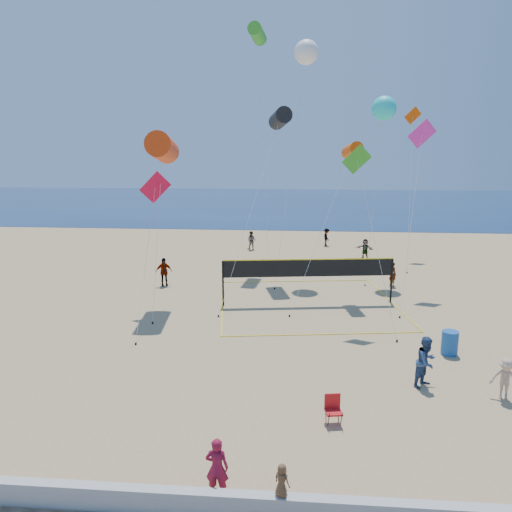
# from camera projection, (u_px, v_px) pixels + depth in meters

# --- Properties ---
(ground) EXTENTS (120.00, 120.00, 0.00)m
(ground) POSITION_uv_depth(u_px,v_px,m) (290.00, 443.00, 14.33)
(ground) COLOR tan
(ground) RESTS_ON ground
(ocean) EXTENTS (140.00, 50.00, 0.03)m
(ocean) POSITION_uv_depth(u_px,v_px,m) (297.00, 203.00, 74.67)
(ocean) COLOR #10264D
(ocean) RESTS_ON ground
(seawall) EXTENTS (32.00, 0.30, 0.60)m
(seawall) POSITION_uv_depth(u_px,v_px,m) (288.00, 508.00, 11.35)
(seawall) COLOR beige
(seawall) RESTS_ON ground
(woman) EXTENTS (0.58, 0.40, 1.56)m
(woman) POSITION_uv_depth(u_px,v_px,m) (217.00, 468.00, 12.00)
(woman) COLOR maroon
(woman) RESTS_ON ground
(toddler) EXTENTS (0.46, 0.42, 0.79)m
(toddler) POSITION_uv_depth(u_px,v_px,m) (282.00, 480.00, 11.21)
(toddler) COLOR brown
(toddler) RESTS_ON seawall
(bystander_a) EXTENTS (1.13, 1.12, 1.84)m
(bystander_a) POSITION_uv_depth(u_px,v_px,m) (426.00, 362.00, 17.58)
(bystander_a) COLOR navy
(bystander_a) RESTS_ON ground
(bystander_b) EXTENTS (1.06, 0.83, 1.44)m
(bystander_b) POSITION_uv_depth(u_px,v_px,m) (505.00, 379.00, 16.71)
(bystander_b) COLOR tan
(bystander_b) RESTS_ON ground
(far_person_0) EXTENTS (1.10, 0.78, 1.74)m
(far_person_0) POSITION_uv_depth(u_px,v_px,m) (164.00, 272.00, 30.38)
(far_person_0) COLOR gray
(far_person_0) RESTS_ON ground
(far_person_1) EXTENTS (1.43, 1.12, 1.51)m
(far_person_1) POSITION_uv_depth(u_px,v_px,m) (365.00, 249.00, 37.77)
(far_person_1) COLOR gray
(far_person_1) RESTS_ON ground
(far_person_2) EXTENTS (0.59, 0.65, 1.49)m
(far_person_2) POSITION_uv_depth(u_px,v_px,m) (393.00, 274.00, 30.31)
(far_person_2) COLOR gray
(far_person_2) RESTS_ON ground
(far_person_3) EXTENTS (0.87, 0.75, 1.54)m
(far_person_3) POSITION_uv_depth(u_px,v_px,m) (252.00, 241.00, 40.96)
(far_person_3) COLOR gray
(far_person_3) RESTS_ON ground
(far_person_4) EXTENTS (0.77, 1.06, 1.48)m
(far_person_4) POSITION_uv_depth(u_px,v_px,m) (327.00, 237.00, 42.72)
(far_person_4) COLOR gray
(far_person_4) RESTS_ON ground
(camp_chair) EXTENTS (0.56, 0.67, 1.01)m
(camp_chair) POSITION_uv_depth(u_px,v_px,m) (333.00, 407.00, 15.29)
(camp_chair) COLOR red
(camp_chair) RESTS_ON ground
(trash_barrel) EXTENTS (0.74, 0.74, 0.99)m
(trash_barrel) POSITION_uv_depth(u_px,v_px,m) (450.00, 343.00, 20.38)
(trash_barrel) COLOR #18529F
(trash_barrel) RESTS_ON ground
(volleyball_net) EXTENTS (10.53, 10.41, 2.50)m
(volleyball_net) POSITION_uv_depth(u_px,v_px,m) (308.00, 273.00, 26.68)
(volleyball_net) COLOR black
(volleyball_net) RESTS_ON ground
(kite_0) EXTENTS (1.61, 5.14, 9.12)m
(kite_0) POSITION_uv_depth(u_px,v_px,m) (162.00, 148.00, 25.59)
(kite_0) COLOR red
(kite_0) RESTS_ON ground
(kite_1) EXTENTS (3.51, 9.76, 10.70)m
(kite_1) POSITION_uv_depth(u_px,v_px,m) (280.00, 118.00, 30.72)
(kite_1) COLOR black
(kite_1) RESTS_ON ground
(kite_2) EXTENTS (3.81, 5.40, 8.62)m
(kite_2) POSITION_uv_depth(u_px,v_px,m) (352.00, 151.00, 27.24)
(kite_2) COLOR #D74905
(kite_2) RESTS_ON ground
(kite_3) EXTENTS (1.69, 5.54, 7.14)m
(kite_3) POSITION_uv_depth(u_px,v_px,m) (154.00, 194.00, 25.14)
(kite_3) COLOR red
(kite_3) RESTS_ON ground
(kite_4) EXTENTS (2.48, 3.05, 8.45)m
(kite_4) POSITION_uv_depth(u_px,v_px,m) (359.00, 171.00, 22.95)
(kite_4) COLOR green
(kite_4) RESTS_ON ground
(kite_5) EXTENTS (2.73, 6.10, 9.90)m
(kite_5) POSITION_uv_depth(u_px,v_px,m) (421.00, 143.00, 28.22)
(kite_5) COLOR #E92EAD
(kite_5) RESTS_ON ground
(kite_6) EXTENTS (2.47, 5.72, 14.92)m
(kite_6) POSITION_uv_depth(u_px,v_px,m) (306.00, 52.00, 31.40)
(kite_6) COLOR white
(kite_6) RESTS_ON ground
(kite_7) EXTENTS (2.05, 3.75, 11.39)m
(kite_7) POSITION_uv_depth(u_px,v_px,m) (384.00, 108.00, 30.75)
(kite_7) COLOR #20E0DA
(kite_7) RESTS_ON ground
(kite_8) EXTENTS (1.69, 4.66, 16.43)m
(kite_8) POSITION_uv_depth(u_px,v_px,m) (257.00, 34.00, 33.80)
(kite_8) COLOR green
(kite_8) RESTS_ON ground
(kite_9) EXTENTS (1.94, 7.24, 11.33)m
(kite_9) POSITION_uv_depth(u_px,v_px,m) (412.00, 128.00, 37.57)
(kite_9) COLOR #D74905
(kite_9) RESTS_ON ground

